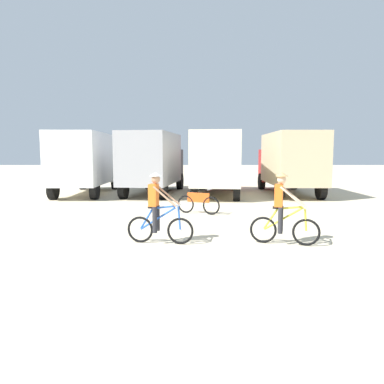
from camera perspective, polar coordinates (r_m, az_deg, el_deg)
ground_plane at (r=7.19m, az=-2.87°, el=-12.43°), size 120.00×120.00×0.00m
box_truck_avon_van at (r=20.72m, az=-16.43°, el=4.82°), size 2.46×6.78×3.35m
box_truck_grey_hauler at (r=20.13m, az=-6.07°, el=5.01°), size 3.20×6.99×3.35m
box_truck_cream_rv at (r=19.54m, az=4.04°, el=4.99°), size 3.03×6.95×3.35m
box_truck_tan_camper at (r=20.60m, az=15.23°, el=4.85°), size 2.47×6.78×3.35m
cyclist_orange_shirt at (r=9.15m, az=-5.44°, el=-2.94°), size 1.72×0.54×1.82m
cyclist_cowboy_hat at (r=9.30m, az=14.19°, el=-2.96°), size 1.68×0.65×1.82m
bicycle_spare at (r=13.57m, az=1.07°, el=-1.81°), size 1.60×0.82×0.97m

